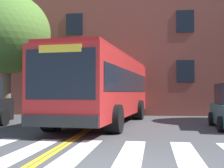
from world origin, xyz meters
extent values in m
cube|color=white|center=(-2.48, 1.87, 0.00)|extent=(0.65, 3.67, 0.01)
cube|color=white|center=(-1.16, 1.84, 0.00)|extent=(0.65, 3.67, 0.01)
cube|color=white|center=(0.17, 1.82, 0.00)|extent=(0.65, 3.67, 0.01)
cube|color=white|center=(1.49, 1.80, 0.00)|extent=(0.65, 3.67, 0.01)
cube|color=gold|center=(-1.89, 15.83, 0.00)|extent=(0.12, 36.00, 0.01)
cube|color=gold|center=(-1.73, 15.83, 0.00)|extent=(0.12, 36.00, 0.01)
cube|color=#B22323|center=(-1.49, 8.95, 1.74)|extent=(3.78, 11.38, 2.62)
cube|color=black|center=(-0.21, 8.81, 2.01)|extent=(1.18, 10.21, 0.94)
cube|color=black|center=(-2.76, 9.09, 2.01)|extent=(1.18, 10.21, 0.94)
cube|color=black|center=(-2.12, 3.39, 2.06)|extent=(2.28, 0.28, 1.57)
cube|color=yellow|center=(-2.12, 3.39, 2.84)|extent=(1.39, 0.19, 0.24)
cube|color=#232326|center=(-2.12, 3.36, 0.61)|extent=(2.49, 0.38, 0.36)
cube|color=maroon|center=(-1.49, 8.95, 3.13)|extent=(3.58, 10.92, 0.16)
cylinder|color=black|center=(-0.67, 5.37, 0.53)|extent=(0.68, 1.11, 1.05)
cylinder|color=black|center=(-3.08, 5.65, 0.53)|extent=(0.68, 1.11, 1.05)
cylinder|color=black|center=(0.00, 11.31, 0.53)|extent=(0.68, 1.11, 1.05)
cylinder|color=black|center=(-2.41, 11.58, 0.53)|extent=(0.68, 1.11, 1.05)
cylinder|color=black|center=(-5.80, 7.27, 0.38)|extent=(0.27, 0.77, 0.76)
cylinder|color=black|center=(3.29, 6.21, 0.30)|extent=(0.25, 0.61, 0.60)
cylinder|color=black|center=(3.40, 8.59, 0.30)|extent=(0.25, 0.61, 0.60)
cube|color=tan|center=(-1.75, 18.03, 0.62)|extent=(1.94, 4.23, 0.92)
cube|color=black|center=(-1.75, 18.07, 1.46)|extent=(1.66, 2.36, 0.75)
cube|color=white|center=(-1.12, 15.97, 0.71)|extent=(0.20, 0.05, 0.14)
cube|color=white|center=(-2.14, 15.91, 0.71)|extent=(0.20, 0.05, 0.14)
cylinder|color=black|center=(-0.80, 16.80, 0.30)|extent=(0.25, 0.61, 0.60)
cylinder|color=black|center=(-2.55, 16.70, 0.30)|extent=(0.25, 0.61, 0.60)
cylinder|color=black|center=(-0.95, 19.36, 0.30)|extent=(0.25, 0.61, 0.60)
cylinder|color=black|center=(-2.70, 19.26, 0.30)|extent=(0.25, 0.61, 0.60)
cylinder|color=brown|center=(-7.40, 10.90, 1.45)|extent=(0.49, 0.49, 2.90)
ellipsoid|color=#4C752D|center=(-7.40, 10.90, 4.84)|extent=(6.04, 6.38, 4.57)
cube|color=brown|center=(2.90, 18.56, 5.66)|extent=(35.77, 8.90, 11.31)
cube|color=black|center=(-4.25, 14.08, 2.83)|extent=(1.10, 0.06, 1.40)
cube|color=black|center=(2.90, 14.08, 2.83)|extent=(1.10, 0.06, 1.40)
cube|color=black|center=(-4.25, 14.08, 5.99)|extent=(1.10, 0.06, 1.40)
cube|color=black|center=(2.90, 14.08, 5.99)|extent=(1.10, 0.06, 1.40)
camera|label=1|loc=(0.59, -5.90, 1.50)|focal=50.00mm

